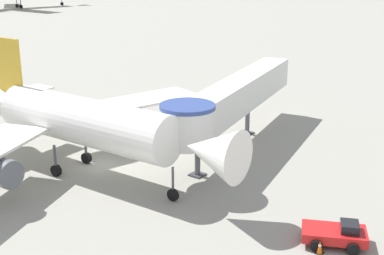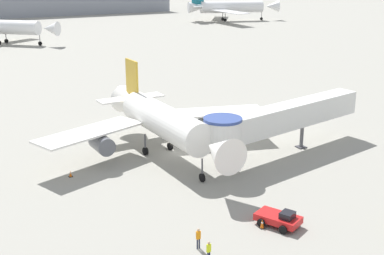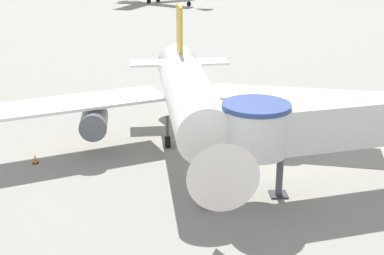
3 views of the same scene
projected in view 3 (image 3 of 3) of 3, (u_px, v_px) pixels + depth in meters
ground_plane at (215, 151)px, 40.93m from camera, size 800.00×800.00×0.00m
main_airplane at (191, 99)px, 39.07m from camera, size 29.57×25.52×10.03m
jet_bridge at (378, 118)px, 34.02m from camera, size 23.66×7.99×6.23m
traffic_cone_port_wing at (35, 159)px, 38.52m from camera, size 0.42×0.42×0.69m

